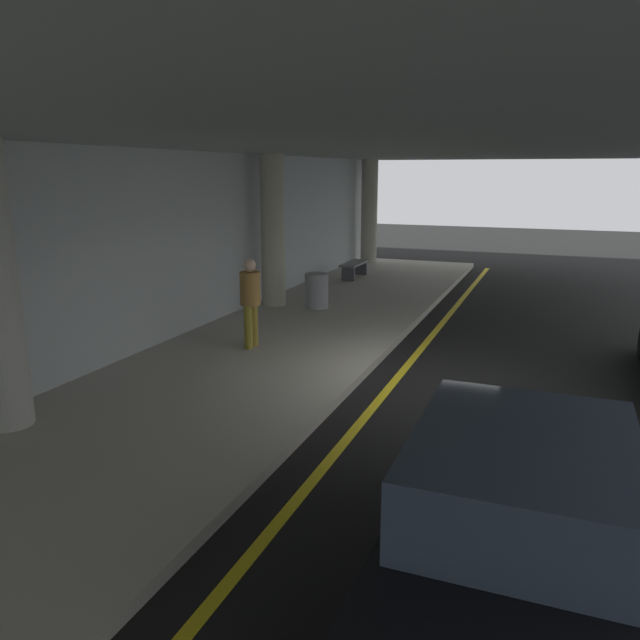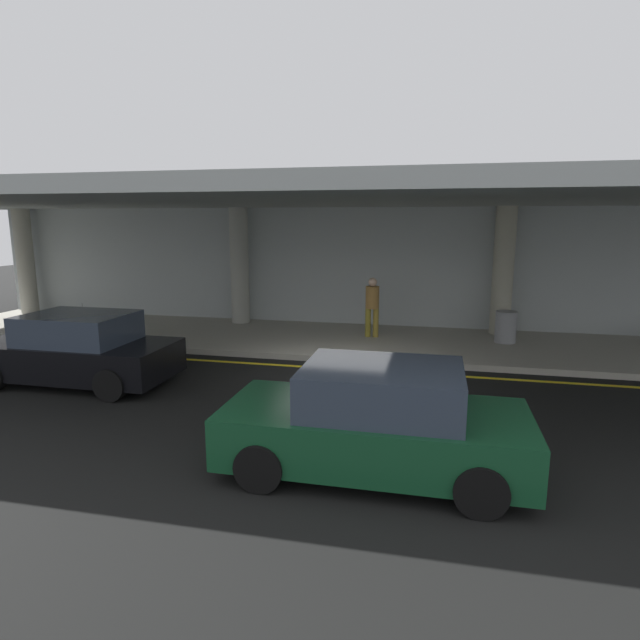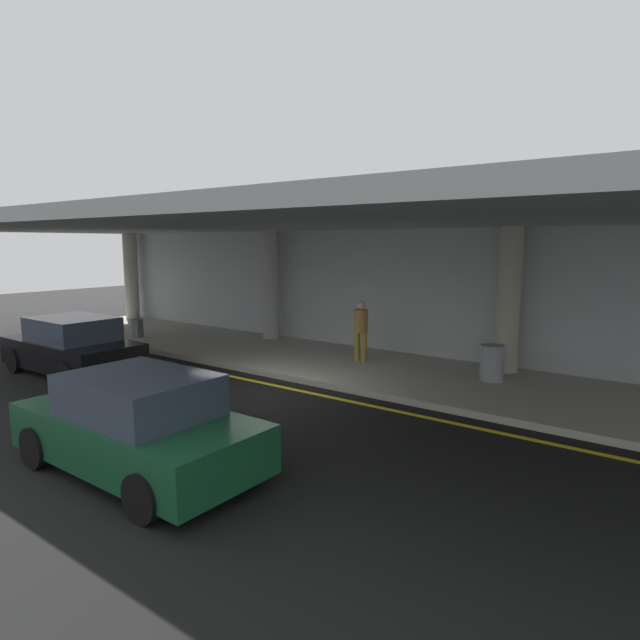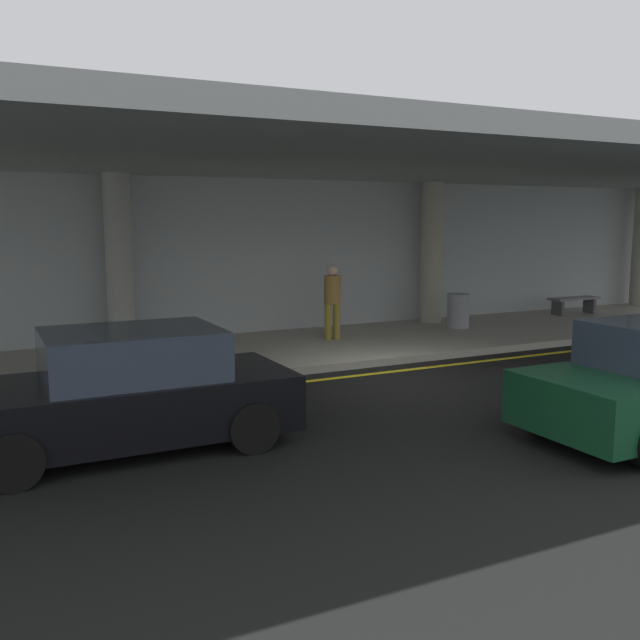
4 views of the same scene
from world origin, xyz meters
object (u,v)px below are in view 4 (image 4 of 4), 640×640
Objects in this scene: support_column_center at (432,253)px; bench_metal at (574,302)px; traveler_with_luggage at (332,297)px; trash_bin_steel at (458,311)px; car_black at (128,393)px; support_column_left_mid at (120,261)px.

bench_metal is (4.56, -0.60, -1.47)m from support_column_center.
bench_metal is (8.15, 0.64, -0.61)m from traveler_with_luggage.
trash_bin_steel is (3.61, 0.11, -0.54)m from traveler_with_luggage.
support_column_center reaches higher than car_black.
car_black is 4.82× the size of trash_bin_steel.
support_column_left_mid reaches higher than car_black.
support_column_center reaches higher than traveler_with_luggage.
traveler_with_luggage is 3.66m from trash_bin_steel.
car_black is 10.61m from trash_bin_steel.
car_black reaches higher than trash_bin_steel.
trash_bin_steel is at bearing 25.76° from car_black.
support_column_center reaches higher than trash_bin_steel.
support_column_center is at bearing 0.00° from support_column_left_mid.
trash_bin_steel is (0.03, -1.13, -1.40)m from support_column_center.
support_column_left_mid is 0.89× the size of car_black.
bench_metal is (13.72, 5.82, -0.21)m from car_black.
traveler_with_luggage reaches higher than car_black.
car_black is at bearing -144.94° from support_column_center.
trash_bin_steel is at bearing -88.47° from support_column_center.
bench_metal is (12.56, -0.60, -1.47)m from support_column_left_mid.
support_column_center is at bearing 91.53° from trash_bin_steel.
support_column_left_mid is at bearing 180.00° from support_column_center.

